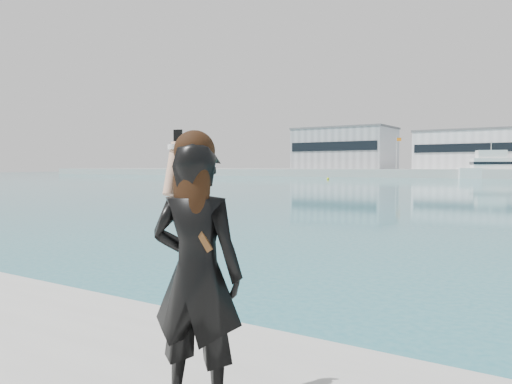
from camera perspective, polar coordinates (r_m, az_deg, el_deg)
warehouse_grey_left at (r=142.91m, az=10.09°, el=4.93°), size 26.52×16.36×11.50m
warehouse_white at (r=133.24m, az=23.26°, el=4.48°), size 24.48×15.35×9.50m
flagpole_left at (r=130.31m, az=15.79°, el=4.54°), size 1.28×0.16×8.00m
motor_yacht at (r=117.63m, az=25.91°, el=2.46°), size 17.51×10.72×7.92m
buoy_far at (r=99.49m, az=8.22°, el=1.42°), size 0.50×0.50×0.50m
woman at (r=3.29m, az=-6.85°, el=-8.42°), size 0.71×0.56×1.82m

